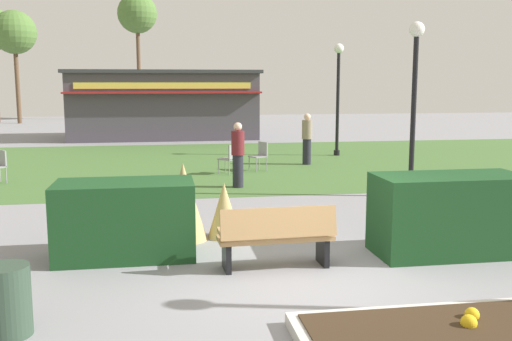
% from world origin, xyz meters
% --- Properties ---
extents(ground_plane, '(80.00, 80.00, 0.00)m').
position_xyz_m(ground_plane, '(0.00, 0.00, 0.00)').
color(ground_plane, gray).
extents(lawn_patch, '(36.00, 12.00, 0.01)m').
position_xyz_m(lawn_patch, '(0.00, 11.86, 0.00)').
color(lawn_patch, '#446B33').
rests_on(lawn_patch, ground_plane).
extents(park_bench, '(1.72, 0.59, 0.95)m').
position_xyz_m(park_bench, '(-0.39, 0.52, 0.48)').
color(park_bench, tan).
rests_on(park_bench, ground_plane).
extents(hedge_left, '(2.12, 1.10, 1.19)m').
position_xyz_m(hedge_left, '(-2.60, 1.48, 0.60)').
color(hedge_left, '#19421E').
rests_on(hedge_left, ground_plane).
extents(hedge_right, '(2.37, 1.10, 1.27)m').
position_xyz_m(hedge_right, '(2.47, 0.84, 0.64)').
color(hedge_right, '#19421E').
rests_on(hedge_right, ground_plane).
extents(ornamental_grass_behind_left, '(0.80, 0.80, 1.35)m').
position_xyz_m(ornamental_grass_behind_left, '(-1.66, 2.32, 0.67)').
color(ornamental_grass_behind_left, tan).
rests_on(ornamental_grass_behind_left, ground_plane).
extents(ornamental_grass_behind_right, '(0.59, 0.59, 0.98)m').
position_xyz_m(ornamental_grass_behind_right, '(-0.95, 2.38, 0.49)').
color(ornamental_grass_behind_right, tan).
rests_on(ornamental_grass_behind_right, ground_plane).
extents(lamppost_mid, '(0.36, 0.36, 4.09)m').
position_xyz_m(lamppost_mid, '(3.85, 5.35, 2.58)').
color(lamppost_mid, black).
rests_on(lamppost_mid, ground_plane).
extents(lamppost_far, '(0.36, 0.36, 4.09)m').
position_xyz_m(lamppost_far, '(4.41, 13.14, 2.58)').
color(lamppost_far, black).
rests_on(lamppost_far, ground_plane).
extents(trash_bin, '(0.52, 0.52, 0.78)m').
position_xyz_m(trash_bin, '(-3.70, -1.23, 0.39)').
color(trash_bin, '#2D4233').
rests_on(trash_bin, ground_plane).
extents(food_kiosk, '(9.07, 4.89, 3.26)m').
position_xyz_m(food_kiosk, '(-1.87, 21.33, 1.64)').
color(food_kiosk, '#47424C').
rests_on(food_kiosk, ground_plane).
extents(cafe_chair_west, '(0.59, 0.59, 0.89)m').
position_xyz_m(cafe_chair_west, '(0.97, 9.91, 0.53)').
color(cafe_chair_west, gray).
rests_on(cafe_chair_west, ground_plane).
extents(cafe_chair_east, '(0.62, 0.62, 0.89)m').
position_xyz_m(cafe_chair_east, '(-0.04, 9.39, 0.53)').
color(cafe_chair_east, gray).
rests_on(cafe_chair_east, ground_plane).
extents(person_strolling, '(0.34, 0.34, 1.69)m').
position_xyz_m(person_strolling, '(2.72, 11.01, 0.86)').
color(person_strolling, '#23232D').
rests_on(person_strolling, ground_plane).
extents(person_standing, '(0.34, 0.34, 1.69)m').
position_xyz_m(person_standing, '(-0.08, 7.19, 0.86)').
color(person_standing, '#23232D').
rests_on(person_standing, ground_plane).
extents(parked_car_west_slot, '(4.28, 2.21, 1.20)m').
position_xyz_m(parked_car_west_slot, '(-4.29, 29.60, 0.64)').
color(parked_car_west_slot, silver).
rests_on(parked_car_west_slot, ground_plane).
extents(tree_left_bg, '(2.80, 2.80, 8.92)m').
position_xyz_m(tree_left_bg, '(-3.54, 35.62, 7.42)').
color(tree_left_bg, brown).
rests_on(tree_left_bg, ground_plane).
extents(tree_center_bg, '(2.80, 2.80, 7.28)m').
position_xyz_m(tree_center_bg, '(-11.26, 32.74, 5.82)').
color(tree_center_bg, brown).
rests_on(tree_center_bg, ground_plane).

